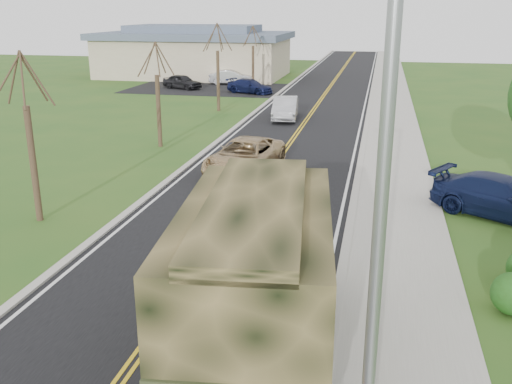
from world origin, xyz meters
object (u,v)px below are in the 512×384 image
(suv_champagne, at_px, (245,156))
(pickup_navy, at_px, (504,198))
(military_truck, at_px, (259,266))
(sedan_silver, at_px, (285,108))

(suv_champagne, bearing_deg, pickup_navy, -12.87)
(military_truck, xyz_separation_m, sedan_silver, (-4.17, 28.53, -1.52))
(sedan_silver, distance_m, pickup_navy, 20.94)
(military_truck, relative_size, sedan_silver, 1.77)
(military_truck, bearing_deg, sedan_silver, 91.72)
(suv_champagne, relative_size, pickup_navy, 1.07)
(military_truck, distance_m, suv_champagne, 15.28)
(sedan_silver, height_order, pickup_navy, sedan_silver)
(military_truck, height_order, pickup_navy, military_truck)
(military_truck, distance_m, pickup_navy, 12.90)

